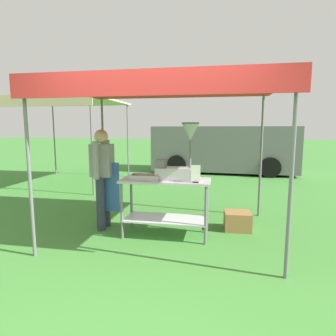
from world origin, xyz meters
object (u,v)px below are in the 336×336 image
object	(u,v)px
donut_fryer	(179,160)
supply_crate	(237,221)
donut_tray	(146,178)
menu_sign	(196,175)
neighbour_tent	(67,103)
van_grey	(223,148)
vendor	(103,174)
stall_canopy	(167,90)
donut_cart	(166,195)

from	to	relation	value
donut_fryer	supply_crate	size ratio (longest dim) A/B	1.91
donut_tray	donut_fryer	bearing A→B (deg)	5.99
menu_sign	neighbour_tent	bearing A→B (deg)	137.03
neighbour_tent	supply_crate	bearing A→B (deg)	-33.79
menu_sign	van_grey	world-z (taller)	van_grey
vendor	supply_crate	xyz separation A→B (m)	(2.15, 0.31, -0.76)
van_grey	neighbour_tent	size ratio (longest dim) A/B	1.78
donut_tray	supply_crate	size ratio (longest dim) A/B	1.02
stall_canopy	donut_fryer	bearing A→B (deg)	-26.85
donut_tray	supply_crate	world-z (taller)	donut_tray
donut_fryer	neighbour_tent	distance (m)	5.33
donut_tray	menu_sign	bearing A→B (deg)	-10.24
donut_tray	vendor	bearing A→B (deg)	165.73
supply_crate	donut_cart	bearing A→B (deg)	-157.59
donut_fryer	menu_sign	bearing A→B (deg)	-34.76
donut_cart	donut_fryer	bearing A→B (deg)	-0.72
donut_tray	donut_fryer	xyz separation A→B (m)	(0.48, 0.05, 0.27)
stall_canopy	vendor	xyz separation A→B (m)	(-1.06, 0.05, -1.28)
donut_fryer	neighbour_tent	world-z (taller)	neighbour_tent
donut_tray	vendor	size ratio (longest dim) A/B	0.28
donut_fryer	menu_sign	world-z (taller)	donut_fryer
menu_sign	neighbour_tent	distance (m)	5.69
neighbour_tent	stall_canopy	bearing A→B (deg)	-44.21
donut_tray	van_grey	bearing A→B (deg)	80.03
donut_tray	donut_cart	bearing A→B (deg)	10.64
stall_canopy	menu_sign	xyz separation A→B (m)	(0.46, -0.28, -1.20)
donut_fryer	supply_crate	xyz separation A→B (m)	(0.90, 0.45, -1.02)
stall_canopy	menu_sign	world-z (taller)	stall_canopy
stall_canopy	neighbour_tent	xyz separation A→B (m)	(-3.58, 3.48, 0.17)
van_grey	neighbour_tent	world-z (taller)	neighbour_tent
vendor	neighbour_tent	distance (m)	4.50
supply_crate	van_grey	size ratio (longest dim) A/B	0.08
supply_crate	menu_sign	bearing A→B (deg)	-134.68
stall_canopy	neighbour_tent	size ratio (longest dim) A/B	1.12
menu_sign	neighbour_tent	xyz separation A→B (m)	(-4.04, 3.76, 1.37)
donut_cart	menu_sign	xyz separation A→B (m)	(0.46, -0.19, 0.34)
donut_fryer	menu_sign	distance (m)	0.38
neighbour_tent	van_grey	bearing A→B (deg)	34.89
donut_cart	van_grey	bearing A→B (deg)	82.29
stall_canopy	supply_crate	distance (m)	2.33
supply_crate	vendor	bearing A→B (deg)	-171.89
stall_canopy	donut_tray	bearing A→B (deg)	-151.81
donut_fryer	menu_sign	size ratio (longest dim) A/B	3.36
donut_cart	neighbour_tent	bearing A→B (deg)	135.00
stall_canopy	vendor	world-z (taller)	stall_canopy
donut_cart	supply_crate	xyz separation A→B (m)	(1.09, 0.45, -0.49)
stall_canopy	donut_fryer	size ratio (longest dim) A/B	3.89
supply_crate	neighbour_tent	bearing A→B (deg)	146.21
van_grey	donut_cart	bearing A→B (deg)	-97.71
donut_cart	van_grey	world-z (taller)	van_grey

